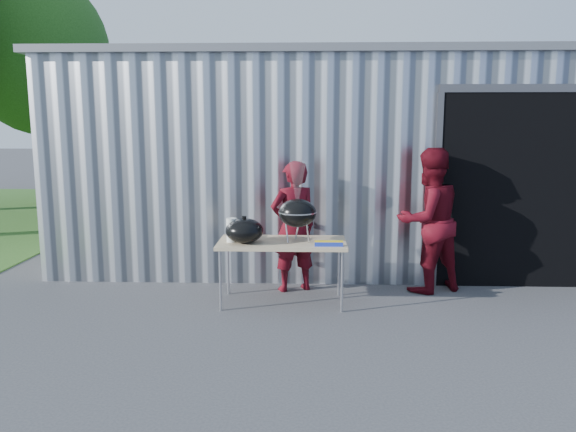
{
  "coord_description": "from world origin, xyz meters",
  "views": [
    {
      "loc": [
        0.4,
        -5.54,
        2.13
      ],
      "look_at": [
        0.17,
        0.91,
        1.05
      ],
      "focal_mm": 35.0,
      "sensor_mm": 36.0,
      "label": 1
    }
  ],
  "objects_px": {
    "kettle_grill": "(297,206)",
    "folding_table": "(282,245)",
    "person_cook": "(293,226)",
    "person_bystander": "(428,220)"
  },
  "relations": [
    {
      "from": "kettle_grill",
      "to": "folding_table",
      "type": "bearing_deg",
      "value": 178.56
    },
    {
      "from": "folding_table",
      "to": "kettle_grill",
      "type": "height_order",
      "value": "kettle_grill"
    },
    {
      "from": "person_cook",
      "to": "kettle_grill",
      "type": "bearing_deg",
      "value": 73.74
    },
    {
      "from": "person_cook",
      "to": "person_bystander",
      "type": "relative_size",
      "value": 0.91
    },
    {
      "from": "person_bystander",
      "to": "folding_table",
      "type": "bearing_deg",
      "value": -8.45
    },
    {
      "from": "person_bystander",
      "to": "kettle_grill",
      "type": "bearing_deg",
      "value": -6.57
    },
    {
      "from": "person_cook",
      "to": "person_bystander",
      "type": "bearing_deg",
      "value": 158.58
    },
    {
      "from": "kettle_grill",
      "to": "person_bystander",
      "type": "distance_m",
      "value": 1.75
    },
    {
      "from": "person_cook",
      "to": "person_bystander",
      "type": "height_order",
      "value": "person_bystander"
    },
    {
      "from": "folding_table",
      "to": "person_cook",
      "type": "bearing_deg",
      "value": 77.04
    }
  ]
}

